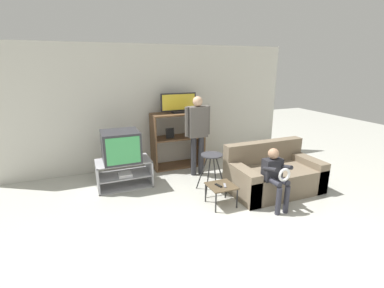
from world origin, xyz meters
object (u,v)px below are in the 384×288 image
(media_shelf, at_px, (178,139))
(television_flat, at_px, (179,103))
(remote_control_black, at_px, (218,185))
(couch, at_px, (273,175))
(person_standing_adult, at_px, (197,128))
(person_seated_child, at_px, (275,174))
(folding_stool, at_px, (212,161))
(tv_stand, at_px, (124,173))
(television_main, at_px, (121,146))
(snack_table, at_px, (221,188))
(remote_control_white, at_px, (225,186))

(media_shelf, distance_m, television_flat, 0.78)
(remote_control_black, relative_size, couch, 0.09)
(person_standing_adult, xyz_separation_m, person_seated_child, (0.58, -1.72, -0.40))
(couch, bearing_deg, media_shelf, 123.02)
(folding_stool, relative_size, couch, 0.44)
(tv_stand, height_order, television_flat, television_flat)
(television_main, height_order, couch, television_main)
(person_standing_adult, bearing_deg, remote_control_black, -98.95)
(snack_table, xyz_separation_m, remote_control_black, (-0.06, -0.01, 0.05))
(snack_table, bearing_deg, television_flat, 90.31)
(remote_control_black, distance_m, couch, 1.20)
(tv_stand, xyz_separation_m, couch, (2.45, -1.19, 0.04))
(media_shelf, relative_size, remote_control_black, 8.31)
(tv_stand, bearing_deg, person_standing_adult, -0.06)
(tv_stand, xyz_separation_m, television_main, (-0.02, -0.01, 0.53))
(tv_stand, xyz_separation_m, remote_control_white, (1.36, -1.39, 0.11))
(television_main, bearing_deg, television_flat, 25.76)
(tv_stand, bearing_deg, person_seated_child, -39.80)
(snack_table, bearing_deg, couch, 7.78)
(media_shelf, distance_m, folding_stool, 1.45)
(tv_stand, height_order, person_standing_adult, person_standing_adult)
(television_flat, xyz_separation_m, remote_control_white, (0.05, -2.03, -1.04))
(snack_table, xyz_separation_m, remote_control_white, (0.04, -0.05, 0.05))
(tv_stand, height_order, television_main, television_main)
(television_main, distance_m, media_shelf, 1.45)
(remote_control_white, bearing_deg, snack_table, 150.46)
(remote_control_white, bearing_deg, television_flat, 115.20)
(folding_stool, bearing_deg, person_standing_adult, 84.48)
(tv_stand, distance_m, remote_control_white, 1.95)
(tv_stand, relative_size, remote_control_white, 6.82)
(television_main, height_order, television_flat, television_flat)
(television_flat, bearing_deg, person_standing_adult, -75.36)
(folding_stool, relative_size, remote_control_white, 4.87)
(media_shelf, bearing_deg, remote_control_white, -87.58)
(snack_table, relative_size, person_standing_adult, 0.26)
(tv_stand, relative_size, remote_control_black, 6.82)
(media_shelf, xyz_separation_m, person_seated_child, (0.79, -2.34, -0.04))
(media_shelf, xyz_separation_m, couch, (1.17, -1.81, -0.32))
(television_flat, distance_m, remote_control_white, 2.28)
(television_flat, xyz_separation_m, snack_table, (0.01, -1.98, -1.09))
(remote_control_white, bearing_deg, television_main, 158.94)
(folding_stool, height_order, person_standing_adult, person_standing_adult)
(television_main, distance_m, person_standing_adult, 1.52)
(person_standing_adult, bearing_deg, television_flat, 104.64)
(media_shelf, relative_size, television_flat, 1.54)
(remote_control_white, bearing_deg, folding_stool, 109.78)
(media_shelf, relative_size, person_standing_adult, 0.74)
(television_flat, relative_size, person_seated_child, 0.81)
(television_main, bearing_deg, tv_stand, 19.07)
(media_shelf, height_order, remote_control_white, media_shelf)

